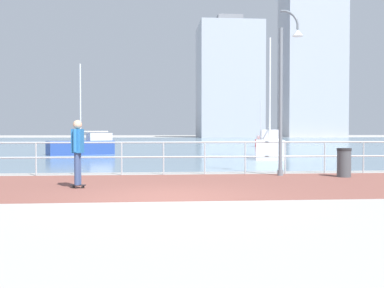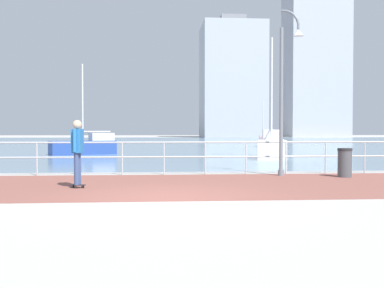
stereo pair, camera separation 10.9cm
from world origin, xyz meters
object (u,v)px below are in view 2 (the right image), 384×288
object	(u,v)px
skateboarder	(77,147)
sailboat_red	(85,146)
lamppost	(286,84)
trash_bin	(345,163)
sailboat_gray	(271,146)
sailboat_blue	(263,142)

from	to	relation	value
skateboarder	sailboat_red	bearing A→B (deg)	98.18
skateboarder	sailboat_red	distance (m)	17.41
lamppost	skateboarder	world-z (taller)	lamppost
trash_bin	sailboat_red	size ratio (longest dim) A/B	0.16
skateboarder	sailboat_gray	size ratio (longest dim) A/B	0.27
skateboarder	sailboat_gray	world-z (taller)	sailboat_gray
skateboarder	sailboat_red	world-z (taller)	sailboat_red
lamppost	sailboat_blue	bearing A→B (deg)	78.29
sailboat_red	sailboat_gray	bearing A→B (deg)	-22.63
trash_bin	skateboarder	bearing A→B (deg)	-164.78
skateboarder	sailboat_gray	xyz separation A→B (m)	(8.32, 12.72, -0.43)
lamppost	sailboat_red	distance (m)	17.09
trash_bin	sailboat_blue	distance (m)	28.65
trash_bin	sailboat_red	distance (m)	18.35
lamppost	sailboat_red	world-z (taller)	sailboat_red
lamppost	sailboat_blue	size ratio (longest dim) A/B	1.24
lamppost	trash_bin	bearing A→B (deg)	-17.97
skateboarder	lamppost	bearing A→B (deg)	23.71
sailboat_gray	sailboat_red	bearing A→B (deg)	157.37
skateboarder	trash_bin	bearing A→B (deg)	15.22
sailboat_red	sailboat_blue	size ratio (longest dim) A/B	1.29
skateboarder	trash_bin	world-z (taller)	skateboarder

